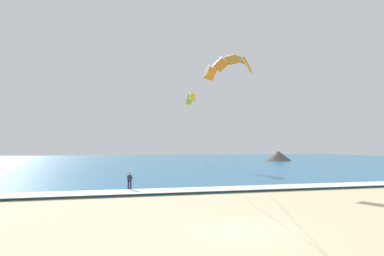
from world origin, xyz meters
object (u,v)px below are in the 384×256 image
object	(u,v)px
surfboard	(129,192)
kite_distant	(191,97)
kite_primary	(229,65)
kitesurfer	(130,181)

from	to	relation	value
surfboard	kite_distant	xyz separation A→B (m)	(11.53, 24.69, 12.28)
surfboard	kite_primary	distance (m)	18.45
kitesurfer	kite_primary	bearing A→B (deg)	27.96
surfboard	kitesurfer	world-z (taller)	kitesurfer
surfboard	kite_primary	world-z (taller)	kite_primary
surfboard	kite_distant	size ratio (longest dim) A/B	0.29
kitesurfer	kite_primary	xyz separation A→B (m)	(11.39, 6.04, 12.27)
kitesurfer	kite_distant	distance (m)	29.51
surfboard	kite_primary	xyz separation A→B (m)	(11.39, 6.06, 13.19)
kitesurfer	kite_distant	world-z (taller)	kite_distant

